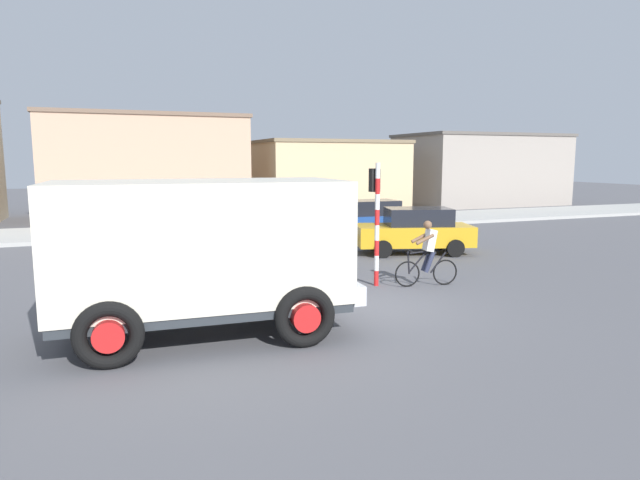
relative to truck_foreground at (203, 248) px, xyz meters
name	(u,v)px	position (x,y,z in m)	size (l,w,h in m)	color
ground_plane	(368,308)	(3.73, 0.60, -1.67)	(120.00, 120.00, 0.00)	#56565B
sidewalk_far	(226,227)	(3.73, 15.81, -1.59)	(80.00, 5.00, 0.16)	#ADADA8
truck_foreground	(203,248)	(0.00, 0.00, 0.00)	(5.54, 3.05, 2.90)	silver
cyclist	(427,253)	(6.11, 1.98, -0.80)	(1.71, 0.55, 1.72)	black
traffic_light_pole	(376,207)	(4.89, 2.57, 0.40)	(0.24, 0.43, 3.20)	red
car_red_near	(373,219)	(8.79, 10.42, -0.85)	(4.04, 1.96, 1.60)	#234C9E
car_white_mid	(415,230)	(8.47, 6.52, -0.85)	(4.32, 2.80, 1.60)	gold
building_mid_block	(145,166)	(0.70, 23.72, 1.21)	(10.96, 7.82, 5.75)	tan
building_corner_right	(325,175)	(12.07, 23.94, 0.58)	(9.16, 7.59, 4.48)	#D1B284
building_set_back	(480,169)	(24.27, 23.71, 0.88)	(11.31, 7.08, 5.08)	#9E9389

